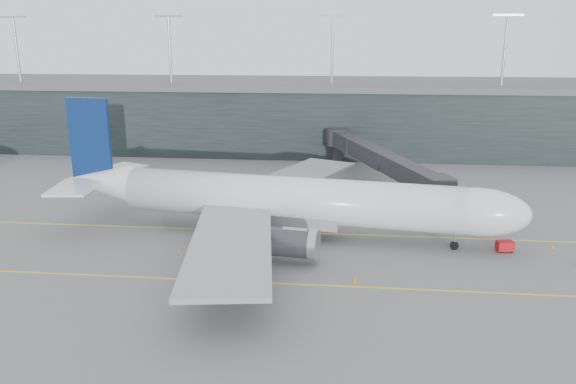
# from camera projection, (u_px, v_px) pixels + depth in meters

# --- Properties ---
(ground) EXTENTS (320.00, 320.00, 0.00)m
(ground) POSITION_uv_depth(u_px,v_px,m) (283.00, 222.00, 77.94)
(ground) COLOR #59595E
(ground) RESTS_ON ground
(taxiline_a) EXTENTS (160.00, 0.25, 0.02)m
(taxiline_a) POSITION_uv_depth(u_px,v_px,m) (280.00, 232.00, 74.10)
(taxiline_a) COLOR yellow
(taxiline_a) RESTS_ON ground
(taxiline_b) EXTENTS (160.00, 0.25, 0.02)m
(taxiline_b) POSITION_uv_depth(u_px,v_px,m) (262.00, 283.00, 58.76)
(taxiline_b) COLOR yellow
(taxiline_b) RESTS_ON ground
(taxiline_lead_main) EXTENTS (0.25, 60.00, 0.02)m
(taxiline_lead_main) POSITION_uv_depth(u_px,v_px,m) (325.00, 187.00, 96.61)
(taxiline_lead_main) COLOR yellow
(taxiline_lead_main) RESTS_ON ground
(terminal) EXTENTS (240.00, 36.00, 29.00)m
(terminal) POSITION_uv_depth(u_px,v_px,m) (311.00, 114.00, 131.53)
(terminal) COLOR black
(terminal) RESTS_ON ground
(main_aircraft) EXTENTS (60.84, 56.69, 17.07)m
(main_aircraft) POSITION_uv_depth(u_px,v_px,m) (286.00, 200.00, 71.55)
(main_aircraft) COLOR silver
(main_aircraft) RESTS_ON ground
(jet_bridge) EXTENTS (19.39, 45.47, 7.19)m
(jet_bridge) POSITION_uv_depth(u_px,v_px,m) (379.00, 153.00, 98.11)
(jet_bridge) COLOR #26262A
(jet_bridge) RESTS_ON ground
(gse_cart) EXTENTS (2.10, 1.52, 1.32)m
(gse_cart) POSITION_uv_depth(u_px,v_px,m) (505.00, 246.00, 67.14)
(gse_cart) COLOR red
(gse_cart) RESTS_ON ground
(uld_a) EXTENTS (2.30, 1.89, 1.99)m
(uld_a) POSITION_uv_depth(u_px,v_px,m) (265.00, 196.00, 87.00)
(uld_a) COLOR #313135
(uld_a) RESTS_ON ground
(uld_b) EXTENTS (2.14, 1.85, 1.69)m
(uld_b) POSITION_uv_depth(u_px,v_px,m) (267.00, 192.00, 90.11)
(uld_b) COLOR #313135
(uld_b) RESTS_ON ground
(uld_c) EXTENTS (2.31, 2.06, 1.75)m
(uld_c) POSITION_uv_depth(u_px,v_px,m) (299.00, 196.00, 87.81)
(uld_c) COLOR #313135
(uld_c) RESTS_ON ground
(cone_nose) EXTENTS (0.42, 0.42, 0.66)m
(cone_nose) POSITION_uv_depth(u_px,v_px,m) (553.00, 245.00, 68.41)
(cone_nose) COLOR orange
(cone_nose) RESTS_ON ground
(cone_wing_stbd) EXTENTS (0.45, 0.45, 0.72)m
(cone_wing_stbd) POSITION_uv_depth(u_px,v_px,m) (354.00, 280.00, 58.62)
(cone_wing_stbd) COLOR #D7600B
(cone_wing_stbd) RESTS_ON ground
(cone_wing_port) EXTENTS (0.40, 0.40, 0.63)m
(cone_wing_port) POSITION_uv_depth(u_px,v_px,m) (339.00, 200.00, 87.46)
(cone_wing_port) COLOR #F54B0D
(cone_wing_port) RESTS_ON ground
(cone_tail) EXTENTS (0.39, 0.39, 0.61)m
(cone_tail) POSITION_uv_depth(u_px,v_px,m) (179.00, 249.00, 67.18)
(cone_tail) COLOR #E95B0C
(cone_tail) RESTS_ON ground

